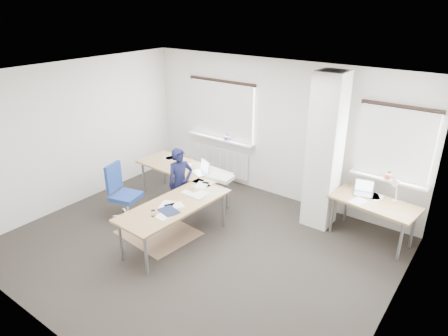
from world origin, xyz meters
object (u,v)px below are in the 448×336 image
Objects in this scene: desk_main at (182,186)px; desk_side at (374,204)px; person at (181,183)px; task_chair at (125,204)px.

desk_side is at bearing 27.91° from desk_main.
desk_main is 0.18m from person.
desk_main is at bearing -147.08° from desk_side.
task_chair is 0.81× the size of person.
desk_main is at bearing 21.19° from task_chair.
desk_side is at bearing -41.22° from person.
person reaches higher than task_chair.
task_chair is (-3.91, -2.02, -0.38)m from desk_side.
task_chair reaches higher than desk_main.
desk_side is 1.37× the size of task_chair.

